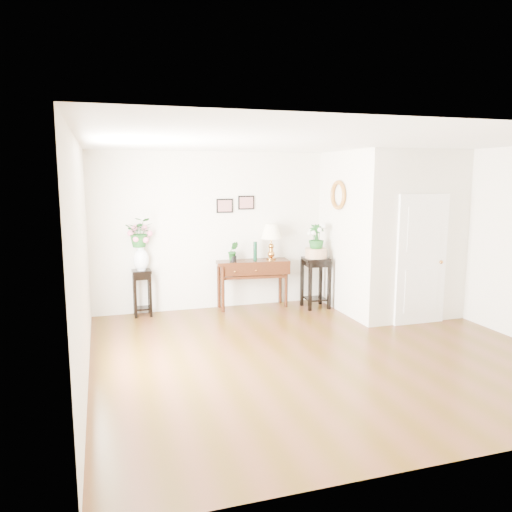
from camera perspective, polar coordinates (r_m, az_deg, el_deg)
name	(u,v)px	position (r m, az deg, el deg)	size (l,w,h in m)	color
floor	(320,352)	(6.97, 7.35, -10.87)	(6.00, 5.50, 0.02)	#462E0A
ceiling	(325,142)	(6.57, 7.86, 12.76)	(6.00, 5.50, 0.02)	white
wall_back	(259,230)	(9.17, 0.35, 3.03)	(6.00, 0.02, 2.80)	beige
wall_front	(468,300)	(4.34, 23.11, -4.61)	(6.00, 0.02, 2.80)	beige
wall_left	(82,262)	(6.02, -19.27, -0.70)	(0.02, 5.50, 2.80)	beige
wall_right	(506,242)	(8.34, 26.66, 1.44)	(0.02, 5.50, 2.80)	beige
partition	(388,231)	(9.17, 14.87, 2.73)	(1.80, 1.95, 2.80)	beige
door	(421,260)	(8.40, 18.39, -0.41)	(0.90, 0.05, 2.10)	white
art_print_left	(225,206)	(8.94, -3.60, 5.75)	(0.30, 0.02, 0.25)	black
art_print_right	(246,203)	(9.04, -1.13, 6.12)	(0.30, 0.02, 0.25)	black
wall_ornament	(338,195)	(8.77, 9.36, 6.89)	(0.51, 0.51, 0.07)	#B77F2A
console_table	(253,284)	(9.08, -0.40, -3.20)	(1.31, 0.44, 0.87)	black
table_lamp	(271,240)	(9.06, 1.75, 1.80)	(0.37, 0.37, 0.66)	#AD732F
green_vase	(255,251)	(8.99, -0.10, 0.59)	(0.07, 0.07, 0.34)	black
potted_plant	(233,252)	(8.87, -2.63, 0.47)	(0.19, 0.15, 0.34)	#174E19
plant_stand_a	(142,293)	(8.76, -12.87, -4.15)	(0.31, 0.31, 0.80)	black
porcelain_vase	(141,257)	(8.64, -13.02, -0.11)	(0.26, 0.26, 0.45)	white
lily_arrangement	(140,232)	(8.58, -13.12, 2.70)	(0.45, 0.39, 0.50)	#174E19
plant_stand_b	(315,283)	(9.12, 6.81, -3.05)	(0.43, 0.43, 0.92)	black
ceramic_bowl	(316,253)	(9.03, 6.88, 0.30)	(0.39, 0.39, 0.17)	tan
narcissus	(316,238)	(8.99, 6.91, 2.08)	(0.27, 0.27, 0.48)	#174E19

